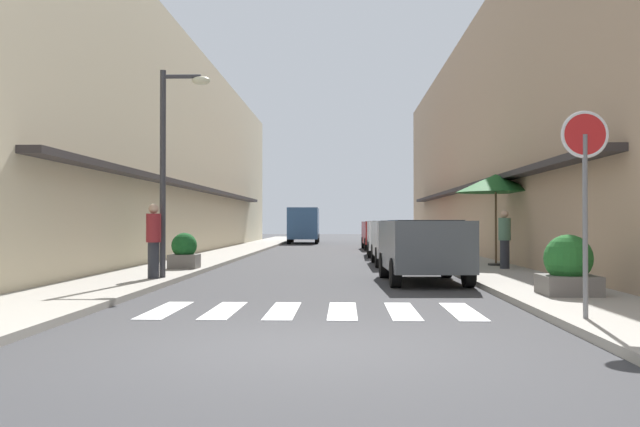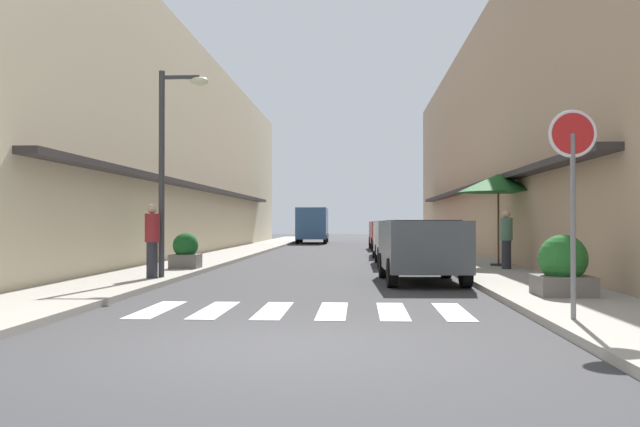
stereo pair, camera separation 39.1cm
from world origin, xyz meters
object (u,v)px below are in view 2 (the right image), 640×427
at_px(parked_car_near, 421,243).
at_px(parked_car_mid, 404,237).
at_px(planter_far, 450,244).
at_px(pedestrian_walking_far, 506,238).
at_px(planter_corner, 563,268).
at_px(parked_car_distant, 388,232).
at_px(parked_car_far, 394,234).
at_px(cafe_umbrella, 498,184).
at_px(street_lamp, 170,150).
at_px(pedestrian_walking_near, 152,239).
at_px(delivery_van, 313,222).
at_px(planter_midblock, 186,252).
at_px(round_street_sign, 573,158).

xyz_separation_m(parked_car_near, parked_car_mid, (0.00, 6.42, 0.00)).
bearing_deg(planter_far, pedestrian_walking_far, -76.35).
bearing_deg(planter_far, planter_corner, -87.22).
distance_m(parked_car_mid, parked_car_distant, 12.67).
bearing_deg(parked_car_far, cafe_umbrella, -70.63).
bearing_deg(parked_car_mid, street_lamp, -131.70).
relative_size(parked_car_near, planter_far, 3.32).
relative_size(street_lamp, cafe_umbrella, 1.78).
xyz_separation_m(cafe_umbrella, pedestrian_walking_near, (-8.97, -5.05, -1.55)).
bearing_deg(pedestrian_walking_near, parked_car_mid, 155.52).
xyz_separation_m(parked_car_distant, delivery_van, (-4.57, 10.41, 0.48)).
bearing_deg(parked_car_mid, planter_far, 27.99).
distance_m(cafe_umbrella, planter_midblock, 9.42).
xyz_separation_m(planter_far, pedestrian_walking_near, (-7.90, -7.81, 0.34)).
height_order(parked_car_distant, pedestrian_walking_near, pedestrian_walking_near).
relative_size(parked_car_mid, pedestrian_walking_near, 2.36).
relative_size(parked_car_far, cafe_umbrella, 1.63).
bearing_deg(planter_corner, parked_car_far, 97.71).
height_order(planter_far, pedestrian_walking_near, pedestrian_walking_near).
relative_size(street_lamp, planter_far, 4.05).
height_order(cafe_umbrella, planter_midblock, cafe_umbrella).
distance_m(parked_car_mid, planter_corner, 10.43).
bearing_deg(delivery_van, parked_car_far, -75.19).
bearing_deg(parked_car_far, planter_far, -71.71).
height_order(parked_car_near, street_lamp, street_lamp).
height_order(street_lamp, planter_far, street_lamp).
relative_size(round_street_sign, cafe_umbrella, 1.03).
xyz_separation_m(parked_car_near, parked_car_far, (0.00, 12.20, 0.00)).
xyz_separation_m(parked_car_distant, pedestrian_walking_far, (2.64, -15.97, 0.05)).
xyz_separation_m(cafe_umbrella, planter_corner, (-0.54, -8.30, -1.97)).
xyz_separation_m(planter_midblock, planter_far, (7.99, 4.38, 0.10)).
xyz_separation_m(cafe_umbrella, pedestrian_walking_far, (-0.06, -1.40, -1.60)).
height_order(parked_car_near, planter_midblock, parked_car_near).
bearing_deg(parked_car_far, planter_corner, -82.29).
bearing_deg(round_street_sign, parked_car_distant, 93.13).
height_order(street_lamp, pedestrian_walking_near, street_lamp).
height_order(parked_car_far, planter_midblock, parked_car_far).
bearing_deg(parked_car_near, round_street_sign, -78.24).
distance_m(parked_car_distant, delivery_van, 11.38).
xyz_separation_m(parked_car_mid, planter_corner, (2.16, -10.20, -0.31)).
relative_size(parked_car_mid, parked_car_distant, 0.95).
distance_m(planter_far, pedestrian_walking_far, 4.29).
bearing_deg(parked_car_distant, parked_car_mid, -90.00).
relative_size(parked_car_distant, planter_corner, 3.95).
bearing_deg(round_street_sign, planter_midblock, 128.75).
distance_m(planter_midblock, planter_far, 9.12).
relative_size(parked_car_near, pedestrian_walking_near, 2.32).
relative_size(round_street_sign, planter_midblock, 2.82).
bearing_deg(pedestrian_walking_near, round_street_sign, 68.42).
height_order(parked_car_near, planter_corner, parked_car_near).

